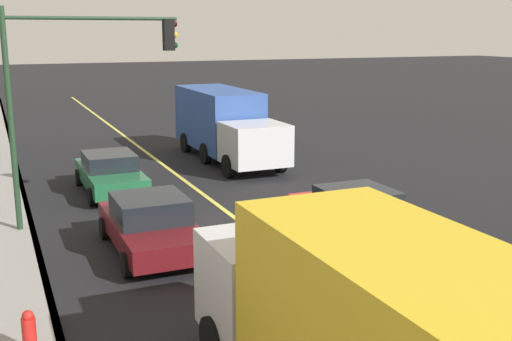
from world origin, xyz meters
The scene contains 10 objects.
ground centered at (0.00, 0.00, 0.00)m, with size 200.00×200.00×0.00m, color black.
curb_edge centered at (0.00, 5.78, 0.07)m, with size 80.00×0.16×0.15m, color slate.
lane_stripe_center centered at (0.00, 0.00, 0.01)m, with size 80.00×0.16×0.01m, color #D8CC4C.
car_maroon centered at (-0.59, 3.05, 0.73)m, with size 4.50×2.10×1.47m.
car_green centered at (5.91, 2.89, 0.72)m, with size 4.59×2.00×1.40m.
car_red centered at (-2.16, -2.13, 0.76)m, with size 4.38×2.10×1.52m.
truck_blue centered at (9.78, -2.85, 1.61)m, with size 8.30×2.50×3.04m.
truck_yellow centered at (-9.35, 2.36, 1.67)m, with size 6.79×2.42×3.19m.
traffic_light_mast centered at (2.23, 4.34, 4.29)m, with size 0.28×4.80×6.22m.
fire_hydrant centered at (-5.17, 6.30, 0.47)m, with size 0.24×0.24×0.94m.
Camera 1 is at (-15.66, 6.58, 5.57)m, focal length 43.56 mm.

